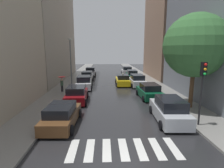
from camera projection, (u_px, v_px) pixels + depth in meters
ground_plane at (110, 80)px, 30.97m from camera, size 28.00×72.00×0.04m
sidewalk_left at (73, 80)px, 30.67m from camera, size 3.00×72.00×0.15m
sidewalk_right at (147, 79)px, 31.22m from camera, size 3.00×72.00×0.15m
crosswalk_stripes at (123, 149)px, 9.42m from camera, size 5.85×2.20×0.01m
building_left_mid at (46, 21)px, 30.30m from camera, size 6.00×21.28×20.30m
building_right_mid at (169, 7)px, 32.27m from camera, size 6.00×12.94×25.94m
parked_car_left_nearest at (62, 115)px, 12.25m from camera, size 2.26×4.62×1.54m
parked_car_left_second at (77, 94)px, 17.88m from camera, size 2.28×4.54×1.63m
parked_car_left_third at (84, 83)px, 24.11m from camera, size 2.35×4.75×1.76m
parked_car_left_fourth at (87, 76)px, 30.52m from camera, size 2.05×4.68×1.61m
parked_car_left_fifth at (90, 72)px, 36.20m from camera, size 2.22×4.04×1.73m
parked_car_right_nearest at (169, 110)px, 13.00m from camera, size 2.33×4.84×1.79m
parked_car_right_second at (149, 91)px, 19.25m from camera, size 2.33×4.28×1.62m
parked_car_right_third at (137, 81)px, 25.75m from camera, size 2.19×4.70×1.72m
parked_car_right_fourth at (132, 75)px, 31.43m from camera, size 2.12×4.62×1.72m
parked_car_right_fifth at (127, 71)px, 37.67m from camera, size 2.19×4.26×1.75m
taxi_midroad at (123, 80)px, 26.51m from camera, size 2.10×4.66×1.81m
pedestrian_foreground at (62, 81)px, 21.66m from camera, size 0.92×0.92×1.84m
street_tree_right at (195, 46)px, 14.87m from camera, size 5.37×5.37×8.10m
traffic_light_right_corner at (203, 80)px, 11.52m from camera, size 0.30×0.42×4.30m
lamp_post_left at (71, 59)px, 23.82m from camera, size 0.60×0.28×6.60m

